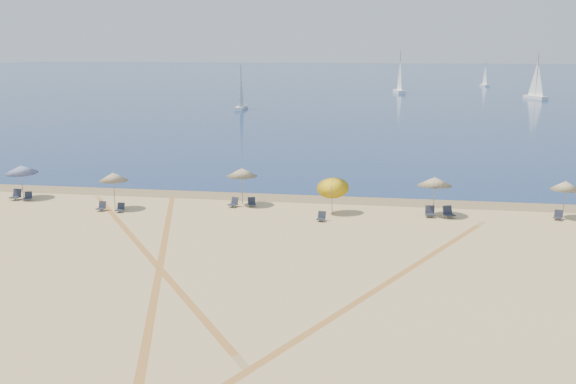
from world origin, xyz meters
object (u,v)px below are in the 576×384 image
(umbrella_5, at_px, (565,185))
(sailboat_1, at_px, (241,96))
(umbrella_4, at_px, (435,181))
(chair_4, at_px, (234,203))
(chair_8, at_px, (449,212))
(chair_1, at_px, (28,197))
(chair_0, at_px, (16,195))
(umbrella_1, at_px, (113,177))
(sailboat_2, at_px, (400,80))
(chair_5, at_px, (252,202))
(umbrella_3, at_px, (333,185))
(chair_6, at_px, (321,217))
(chair_3, at_px, (120,208))
(umbrella_0, at_px, (21,169))
(chair_7, at_px, (430,212))
(umbrella_2, at_px, (242,172))
(chair_9, at_px, (558,216))
(sailboat_0, at_px, (536,85))
(chair_2, at_px, (101,207))
(sailboat_3, at_px, (485,78))

(umbrella_5, distance_m, sailboat_1, 77.82)
(umbrella_4, height_order, chair_4, umbrella_4)
(chair_8, bearing_deg, chair_1, 154.85)
(chair_0, bearing_deg, chair_4, 3.12)
(umbrella_1, bearing_deg, sailboat_2, 80.80)
(umbrella_1, bearing_deg, chair_5, 13.64)
(chair_4, bearing_deg, umbrella_3, 17.26)
(chair_0, xyz_separation_m, chair_1, (0.97, -0.10, -0.06))
(umbrella_5, distance_m, chair_6, 15.38)
(umbrella_4, xyz_separation_m, sailboat_1, (-28.82, 69.14, 0.08))
(chair_0, bearing_deg, chair_3, -12.25)
(umbrella_0, xyz_separation_m, umbrella_1, (7.77, -1.95, 0.10))
(umbrella_0, bearing_deg, chair_7, -1.47)
(umbrella_0, height_order, sailboat_1, sailboat_1)
(umbrella_0, relative_size, umbrella_2, 0.93)
(chair_9, bearing_deg, chair_1, -158.65)
(chair_4, relative_size, chair_7, 1.12)
(chair_0, xyz_separation_m, sailboat_0, (54.84, 102.23, 2.46))
(sailboat_2, bearing_deg, sailboat_0, -37.68)
(umbrella_2, height_order, chair_6, umbrella_2)
(umbrella_1, distance_m, umbrella_4, 20.91)
(umbrella_3, height_order, chair_9, umbrella_3)
(umbrella_4, bearing_deg, chair_4, 179.23)
(chair_7, distance_m, chair_9, 7.91)
(chair_0, xyz_separation_m, chair_9, (36.52, 0.35, -0.06))
(chair_6, xyz_separation_m, chair_8, (7.84, 2.17, 0.06))
(umbrella_1, xyz_separation_m, chair_9, (28.50, 1.79, -1.92))
(umbrella_0, distance_m, umbrella_2, 15.90)
(sailboat_0, bearing_deg, chair_2, -140.12)
(umbrella_0, height_order, chair_9, umbrella_0)
(umbrella_2, distance_m, chair_9, 20.48)
(chair_6, bearing_deg, umbrella_4, 29.07)
(chair_0, xyz_separation_m, chair_2, (7.35, -2.05, -0.06))
(chair_0, distance_m, chair_2, 7.63)
(chair_1, bearing_deg, chair_4, -15.18)
(chair_7, xyz_separation_m, sailboat_0, (26.21, 102.45, 2.47))
(chair_4, height_order, chair_7, chair_7)
(umbrella_4, distance_m, sailboat_1, 74.90)
(chair_2, xyz_separation_m, sailboat_0, (47.50, 104.28, 2.51))
(chair_5, distance_m, sailboat_2, 115.57)
(umbrella_4, bearing_deg, sailboat_2, 90.92)
(umbrella_1, relative_size, sailboat_3, 0.37)
(chair_7, bearing_deg, umbrella_1, -175.87)
(chair_0, height_order, chair_1, chair_0)
(chair_0, distance_m, sailboat_0, 116.04)
(umbrella_0, distance_m, chair_4, 15.55)
(umbrella_0, relative_size, chair_8, 2.71)
(umbrella_2, bearing_deg, chair_7, -5.72)
(chair_0, bearing_deg, umbrella_0, 65.54)
(umbrella_3, xyz_separation_m, chair_4, (-6.75, 0.77, -1.64))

